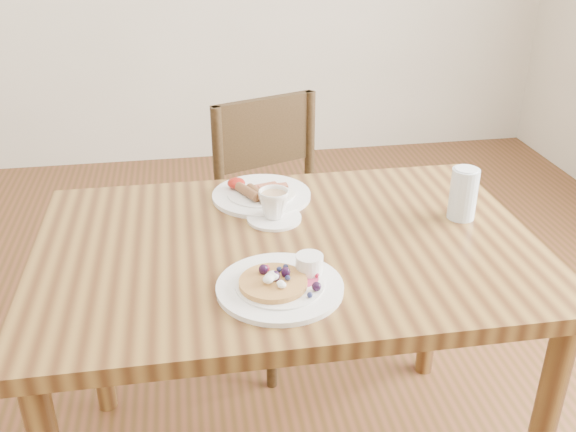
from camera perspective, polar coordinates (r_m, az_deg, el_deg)
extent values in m
cube|color=brown|center=(1.55, 0.00, -2.97)|extent=(1.20, 0.80, 0.04)
cylinder|color=brown|center=(2.16, 12.82, -5.91)|extent=(0.06, 0.06, 0.71)
cylinder|color=brown|center=(2.05, -16.91, -8.51)|extent=(0.06, 0.06, 0.71)
cube|color=#3B2815|center=(2.20, 0.31, -1.62)|extent=(0.54, 0.54, 0.04)
cylinder|color=#3B2815|center=(2.12, -1.49, -10.40)|extent=(0.04, 0.04, 0.43)
cylinder|color=#3B2815|center=(2.28, 6.54, -7.60)|extent=(0.04, 0.04, 0.43)
cylinder|color=#3B2815|center=(2.39, -5.64, -5.81)|extent=(0.04, 0.04, 0.43)
cylinder|color=#3B2815|center=(2.53, 1.78, -3.64)|extent=(0.04, 0.04, 0.43)
cylinder|color=#3B2815|center=(2.34, 1.93, 5.91)|extent=(0.04, 0.04, 0.43)
cylinder|color=#3B2815|center=(2.18, -6.17, 4.19)|extent=(0.04, 0.04, 0.43)
cube|color=#3B2815|center=(2.23, -2.15, 7.45)|extent=(0.37, 0.16, 0.24)
cylinder|color=white|center=(1.36, -0.73, -6.34)|extent=(0.27, 0.27, 0.01)
cylinder|color=white|center=(1.36, -0.73, -6.10)|extent=(0.19, 0.19, 0.01)
cylinder|color=#B22D59|center=(1.37, 1.28, -5.56)|extent=(0.07, 0.07, 0.00)
cylinder|color=#C68C47|center=(1.35, -1.33, -5.95)|extent=(0.14, 0.14, 0.01)
ellipsoid|color=white|center=(1.33, -1.52, -5.47)|extent=(0.03, 0.03, 0.02)
ellipsoid|color=white|center=(1.31, -0.72, -6.13)|extent=(0.02, 0.02, 0.01)
cylinder|color=white|center=(1.38, 1.91, -4.25)|extent=(0.06, 0.06, 0.04)
cylinder|color=#591E07|center=(1.38, 1.92, -3.68)|extent=(0.05, 0.05, 0.00)
sphere|color=black|center=(1.35, -0.17, -4.96)|extent=(0.02, 0.02, 0.02)
sphere|color=#1E234C|center=(1.37, -0.23, -4.69)|extent=(0.01, 0.01, 0.01)
sphere|color=#1E234C|center=(1.38, -0.97, -4.37)|extent=(0.01, 0.01, 0.01)
sphere|color=#B21938|center=(1.37, -1.54, -4.75)|extent=(0.02, 0.02, 0.02)
sphere|color=black|center=(1.36, -2.18, -4.92)|extent=(0.02, 0.02, 0.02)
sphere|color=#1E234C|center=(1.34, -2.37, -5.56)|extent=(0.01, 0.01, 0.01)
sphere|color=black|center=(1.34, -1.33, -5.46)|extent=(0.02, 0.02, 0.02)
sphere|color=#1E234C|center=(1.33, -0.62, -5.77)|extent=(0.01, 0.01, 0.01)
sphere|color=#1E234C|center=(1.34, 0.31, -5.58)|extent=(0.01, 0.01, 0.01)
sphere|color=#1E234C|center=(1.32, 2.45, -6.57)|extent=(0.01, 0.01, 0.01)
sphere|color=#B21938|center=(1.36, 2.70, -5.65)|extent=(0.01, 0.01, 0.01)
sphere|color=black|center=(1.39, 2.12, -4.66)|extent=(0.02, 0.02, 0.02)
sphere|color=#1E234C|center=(1.41, 0.90, -4.22)|extent=(0.01, 0.01, 0.01)
cylinder|color=white|center=(1.76, -2.37, 1.85)|extent=(0.27, 0.27, 0.01)
cylinder|color=white|center=(1.76, -2.37, 2.06)|extent=(0.19, 0.19, 0.01)
cylinder|color=brown|center=(1.73, -3.61, 2.17)|extent=(0.06, 0.10, 0.03)
cylinder|color=brown|center=(1.72, -2.73, 2.02)|extent=(0.06, 0.10, 0.03)
cube|color=maroon|center=(1.78, -2.18, 2.68)|extent=(0.08, 0.04, 0.01)
cube|color=maroon|center=(1.77, -1.32, 2.66)|extent=(0.08, 0.03, 0.01)
cylinder|color=white|center=(1.74, -0.45, 1.95)|extent=(0.07, 0.07, 0.00)
ellipsoid|color=yellow|center=(1.73, -0.45, 2.25)|extent=(0.03, 0.03, 0.01)
ellipsoid|color=#A5190F|center=(1.78, -4.63, 2.94)|extent=(0.05, 0.05, 0.03)
cylinder|color=white|center=(1.64, -1.24, -0.18)|extent=(0.14, 0.14, 0.01)
imported|color=white|center=(1.62, -1.26, 1.10)|extent=(0.11, 0.11, 0.07)
cylinder|color=tan|center=(1.61, -1.27, 1.89)|extent=(0.07, 0.07, 0.00)
cylinder|color=silver|center=(1.68, 15.32, 1.91)|extent=(0.07, 0.07, 0.13)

